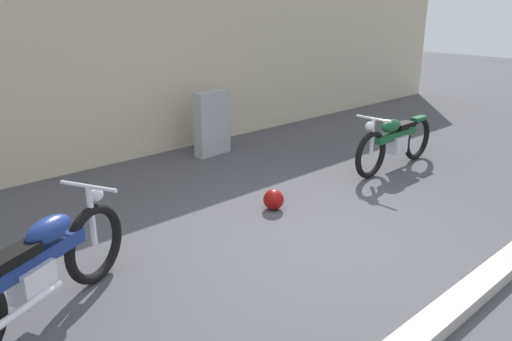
# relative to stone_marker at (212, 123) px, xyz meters

# --- Properties ---
(ground_plane) EXTENTS (40.00, 40.00, 0.00)m
(ground_plane) POSITION_rel_stone_marker_xyz_m (-1.22, -3.44, -0.53)
(ground_plane) COLOR #47474C
(building_wall) EXTENTS (18.00, 0.30, 3.25)m
(building_wall) POSITION_rel_stone_marker_xyz_m (-1.22, 0.82, 1.09)
(building_wall) COLOR beige
(building_wall) RESTS_ON ground_plane
(curb_strip) EXTENTS (18.00, 0.24, 0.12)m
(curb_strip) POSITION_rel_stone_marker_xyz_m (-1.22, -4.94, -0.47)
(curb_strip) COLOR #B7B2A8
(curb_strip) RESTS_ON ground_plane
(stone_marker) EXTENTS (0.66, 0.25, 1.06)m
(stone_marker) POSITION_rel_stone_marker_xyz_m (0.00, 0.00, 0.00)
(stone_marker) COLOR #9E9EA3
(stone_marker) RESTS_ON ground_plane
(helmet) EXTENTS (0.26, 0.26, 0.26)m
(helmet) POSITION_rel_stone_marker_xyz_m (-0.91, -2.37, -0.40)
(helmet) COLOR maroon
(helmet) RESTS_ON ground_plane
(motorcycle_blue) EXTENTS (1.95, 1.06, 0.95)m
(motorcycle_blue) POSITION_rel_stone_marker_xyz_m (-3.87, -2.73, -0.08)
(motorcycle_blue) COLOR black
(motorcycle_blue) RESTS_ON ground_plane
(motorcycle_green) EXTENTS (2.01, 0.56, 0.90)m
(motorcycle_green) POSITION_rel_stone_marker_xyz_m (1.58, -2.48, -0.10)
(motorcycle_green) COLOR black
(motorcycle_green) RESTS_ON ground_plane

